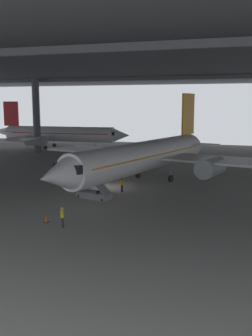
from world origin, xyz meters
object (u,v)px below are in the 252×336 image
Objects in this scene: airplane_distant at (57,134)px; traffic_cone_orange at (46,219)px; airplane_main at (146,156)px; crew_worker_by_stairs at (122,184)px; boarding_stairs at (94,191)px; crew_worker_near_nose at (62,216)px.

airplane_distant is 55.30× the size of traffic_cone_orange.
airplane_main reaches higher than traffic_cone_orange.
crew_worker_by_stairs is at bearing 78.30° from traffic_cone_orange.
airplane_main is 7.80× the size of boarding_stairs.
crew_worker_by_stairs is at bearing 60.26° from boarding_stairs.
boarding_stairs is at bearing 97.44° from crew_worker_near_nose.
crew_worker_near_nose is at bearing -62.64° from airplane_distant.
boarding_stairs is at bearing 86.20° from traffic_cone_orange.
traffic_cone_orange is (-0.62, -9.35, -0.44)m from boarding_stairs.
airplane_distant is at bearing 121.49° from boarding_stairs.
crew_worker_near_nose is 1.01× the size of crew_worker_by_stairs.
airplane_distant is at bearing 115.99° from traffic_cone_orange.
boarding_stairs is at bearing -119.74° from crew_worker_by_stairs.
traffic_cone_orange is (-3.97, -19.08, -3.18)m from airplane_main.
crew_worker_near_nose is 58.10m from airplane_distant.
boarding_stairs is 9.38m from traffic_cone_orange.
boarding_stairs is 10.28m from crew_worker_near_nose.
crew_worker_by_stairs is at bearing -54.03° from airplane_distant.
crew_worker_near_nose is 2.87× the size of traffic_cone_orange.
crew_worker_near_nose is at bearing -95.78° from airplane_main.
crew_worker_by_stairs is 0.05× the size of airplane_distant.
airplane_distant is (-27.41, 37.77, 2.30)m from crew_worker_by_stairs.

